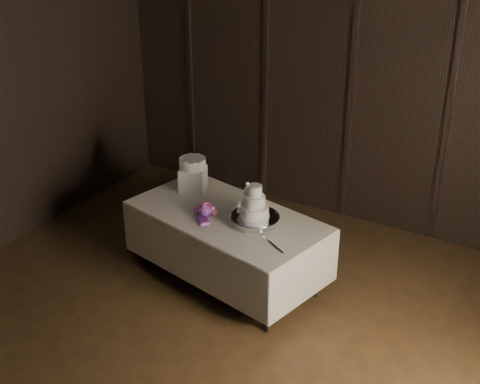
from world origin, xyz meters
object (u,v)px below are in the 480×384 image
(display_table, at_px, (227,245))
(wedding_cake, at_px, (252,204))
(bouquet, at_px, (205,210))
(small_cake, at_px, (193,163))
(box_pedestal, at_px, (193,179))
(cake_stand, at_px, (255,220))

(display_table, height_order, wedding_cake, wedding_cake)
(display_table, relative_size, bouquet, 5.85)
(wedding_cake, relative_size, small_cake, 1.17)
(bouquet, relative_size, box_pedestal, 1.42)
(wedding_cake, height_order, box_pedestal, wedding_cake)
(display_table, xyz_separation_m, wedding_cake, (0.31, -0.04, 0.56))
(box_pedestal, bearing_deg, display_table, -26.45)
(cake_stand, bearing_deg, display_table, 175.09)
(small_cake, bearing_deg, bouquet, -44.23)
(cake_stand, xyz_separation_m, box_pedestal, (-0.94, 0.33, 0.08))
(cake_stand, xyz_separation_m, bouquet, (-0.51, -0.09, 0.01))
(wedding_cake, xyz_separation_m, box_pedestal, (-0.91, 0.34, -0.09))
(display_table, relative_size, small_cake, 7.76)
(wedding_cake, height_order, small_cake, wedding_cake)
(cake_stand, xyz_separation_m, wedding_cake, (-0.02, -0.01, 0.17))
(display_table, height_order, bouquet, bouquet)
(box_pedestal, bearing_deg, cake_stand, -19.42)
(wedding_cake, xyz_separation_m, bouquet, (-0.48, -0.07, -0.16))
(display_table, bearing_deg, box_pedestal, 165.42)
(wedding_cake, bearing_deg, cake_stand, 23.07)
(bouquet, height_order, box_pedestal, box_pedestal)
(display_table, relative_size, box_pedestal, 8.31)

